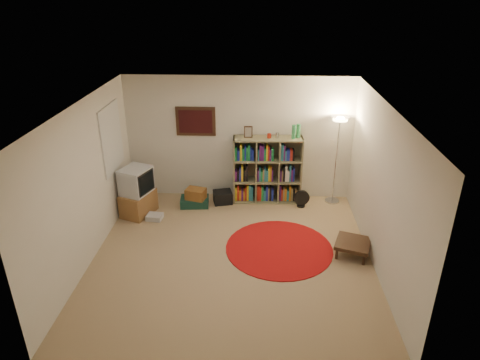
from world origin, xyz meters
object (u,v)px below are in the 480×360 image
object	(u,v)px
floor_lamp	(339,132)
side_table	(353,244)
floor_fan	(302,199)
suitcase	(195,202)
bookshelf	(266,171)
tv_stand	(137,192)

from	to	relation	value
floor_lamp	side_table	size ratio (longest dim) A/B	2.63
floor_fan	side_table	world-z (taller)	floor_fan
floor_lamp	side_table	xyz separation A→B (m)	(0.04, -1.90, -1.28)
floor_lamp	suitcase	distance (m)	3.13
bookshelf	tv_stand	bearing A→B (deg)	-166.41
tv_stand	floor_lamp	bearing A→B (deg)	30.80
floor_lamp	tv_stand	xyz separation A→B (m)	(-3.81, -0.70, -1.03)
floor_lamp	suitcase	xyz separation A→B (m)	(-2.79, -0.32, -1.40)
floor_fan	side_table	xyz separation A→B (m)	(0.70, -1.63, 0.03)
floor_lamp	suitcase	world-z (taller)	floor_lamp
bookshelf	tv_stand	world-z (taller)	bookshelf
tv_stand	side_table	distance (m)	4.04
floor_lamp	floor_fan	distance (m)	1.49
floor_fan	bookshelf	bearing A→B (deg)	148.51
floor_fan	tv_stand	distance (m)	3.20
bookshelf	side_table	distance (m)	2.40
suitcase	side_table	world-z (taller)	side_table
bookshelf	tv_stand	distance (m)	2.55
floor_lamp	side_table	distance (m)	2.29
side_table	floor_lamp	bearing A→B (deg)	91.29
bookshelf	floor_fan	world-z (taller)	bookshelf
tv_stand	bookshelf	bearing A→B (deg)	36.32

